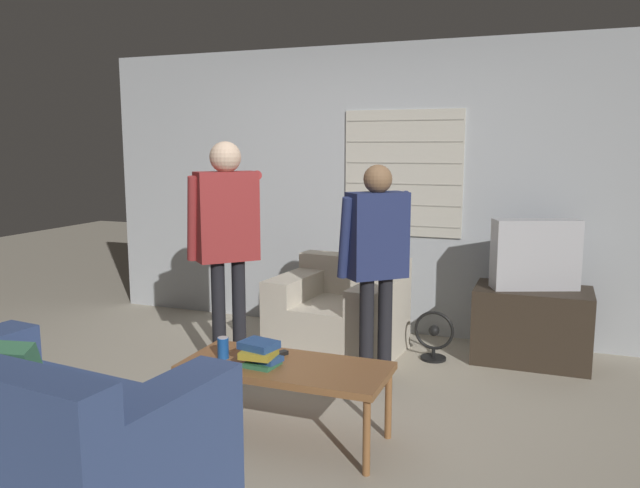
{
  "coord_description": "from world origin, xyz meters",
  "views": [
    {
      "loc": [
        1.6,
        -3.37,
        1.67
      ],
      "look_at": [
        0.1,
        0.61,
        1.0
      ],
      "focal_mm": 35.0,
      "sensor_mm": 36.0,
      "label": 1
    }
  ],
  "objects": [
    {
      "name": "wall_back",
      "position": [
        0.01,
        2.03,
        1.28
      ],
      "size": [
        5.2,
        0.08,
        2.55
      ],
      "color": "#ADB2B7",
      "rests_on": "ground_plane"
    },
    {
      "name": "spare_remote",
      "position": [
        0.13,
        -0.18,
        0.46
      ],
      "size": [
        0.09,
        0.13,
        0.02
      ],
      "rotation": [
        0.0,
        0.0,
        -0.45
      ],
      "color": "black",
      "rests_on": "coffee_table"
    },
    {
      "name": "ground_plane",
      "position": [
        0.0,
        0.0,
        0.0
      ],
      "size": [
        16.0,
        16.0,
        0.0
      ],
      "primitive_type": "plane",
      "color": "#B2A893"
    },
    {
      "name": "person_left_standing",
      "position": [
        -0.6,
        0.55,
        1.09
      ],
      "size": [
        0.52,
        0.84,
        1.7
      ],
      "rotation": [
        0.0,
        0.0,
        0.81
      ],
      "color": "black",
      "rests_on": "ground_plane"
    },
    {
      "name": "armchair_beige",
      "position": [
        0.02,
        1.27,
        0.32
      ],
      "size": [
        1.03,
        0.94,
        0.76
      ],
      "rotation": [
        0.0,
        0.0,
        3.04
      ],
      "color": "beige",
      "rests_on": "ground_plane"
    },
    {
      "name": "coffee_table",
      "position": [
        0.23,
        -0.28,
        0.41
      ],
      "size": [
        1.17,
        0.52,
        0.45
      ],
      "color": "brown",
      "rests_on": "ground_plane"
    },
    {
      "name": "tv_stand",
      "position": [
        1.49,
        1.6,
        0.29
      ],
      "size": [
        0.87,
        0.53,
        0.58
      ],
      "color": "#33281E",
      "rests_on": "ground_plane"
    },
    {
      "name": "couch_blue",
      "position": [
        -0.59,
        -1.32,
        0.32
      ],
      "size": [
        1.71,
        1.13,
        0.84
      ],
      "rotation": [
        0.0,
        0.0,
        -0.11
      ],
      "color": "#384C7F",
      "rests_on": "ground_plane"
    },
    {
      "name": "book_stack",
      "position": [
        0.1,
        -0.35,
        0.52
      ],
      "size": [
        0.25,
        0.21,
        0.13
      ],
      "color": "#33754C",
      "rests_on": "coffee_table"
    },
    {
      "name": "tv",
      "position": [
        1.49,
        1.6,
        0.85
      ],
      "size": [
        0.67,
        0.42,
        0.54
      ],
      "rotation": [
        0.0,
        0.0,
        3.52
      ],
      "color": "#B2B2B7",
      "rests_on": "tv_stand"
    },
    {
      "name": "person_right_standing",
      "position": [
        0.48,
        0.69,
        0.97
      ],
      "size": [
        0.48,
        0.79,
        1.55
      ],
      "rotation": [
        0.0,
        0.0,
        0.75
      ],
      "color": "black",
      "rests_on": "ground_plane"
    },
    {
      "name": "soda_can",
      "position": [
        -0.15,
        -0.32,
        0.51
      ],
      "size": [
        0.07,
        0.07,
        0.13
      ],
      "color": "#194C9E",
      "rests_on": "coffee_table"
    },
    {
      "name": "floor_fan",
      "position": [
        0.77,
        1.37,
        0.19
      ],
      "size": [
        0.31,
        0.2,
        0.39
      ],
      "color": "black",
      "rests_on": "ground_plane"
    }
  ]
}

